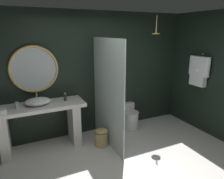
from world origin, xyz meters
name	(u,v)px	position (x,y,z in m)	size (l,w,h in m)	color
back_wall_panel	(88,74)	(0.00, 1.90, 1.30)	(4.80, 0.10, 2.60)	black
side_wall_right	(210,74)	(2.35, 0.76, 1.30)	(0.10, 2.47, 2.60)	black
vanity_counter	(41,122)	(-1.08, 1.53, 0.56)	(1.64, 0.59, 0.89)	silver
vessel_sink	(38,101)	(-1.09, 1.55, 0.95)	(0.46, 0.38, 0.18)	white
tumbler_cup	(17,105)	(-1.44, 1.54, 0.94)	(0.07, 0.07, 0.11)	silver
soap_dispenser	(65,97)	(-0.59, 1.58, 0.96)	(0.05, 0.05, 0.16)	#282D28
round_wall_mirror	(34,69)	(-1.08, 1.81, 1.50)	(0.89, 0.05, 0.89)	tan
shower_glass_panel	(108,94)	(0.13, 1.17, 1.04)	(0.02, 1.35, 2.08)	silver
rain_shower_head	(156,31)	(1.37, 1.42, 2.19)	(0.17, 0.17, 0.37)	tan
hanging_bathrobe	(199,70)	(2.21, 0.95, 1.38)	(0.20, 0.53, 0.71)	tan
toilet	(129,117)	(0.88, 1.62, 0.26)	(0.38, 0.53, 0.55)	white
waste_bin	(101,137)	(-0.02, 1.15, 0.18)	(0.25, 0.25, 0.35)	tan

